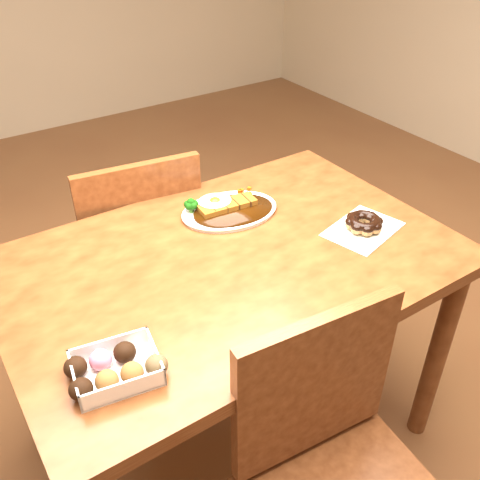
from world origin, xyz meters
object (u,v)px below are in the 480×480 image
donut_box (114,368)px  pon_de_ring (364,223)px  table (231,285)px  katsu_curry_plate (228,209)px  chair_far (138,249)px

donut_box → pon_de_ring: size_ratio=0.78×
donut_box → pon_de_ring: bearing=8.1°
table → katsu_curry_plate: (0.11, 0.19, 0.11)m
table → donut_box: bearing=-152.7°
katsu_curry_plate → pon_de_ring: bearing=-47.0°
table → chair_far: size_ratio=1.38×
donut_box → pon_de_ring: 0.81m
table → chair_far: bearing=95.9°
pon_de_ring → table: bearing=165.3°
table → donut_box: donut_box is taller
table → donut_box: (-0.42, -0.22, 0.12)m
chair_far → donut_box: 0.89m
chair_far → donut_box: (-0.36, -0.75, 0.30)m
katsu_curry_plate → donut_box: (-0.53, -0.41, 0.01)m
table → pon_de_ring: pon_de_ring is taller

